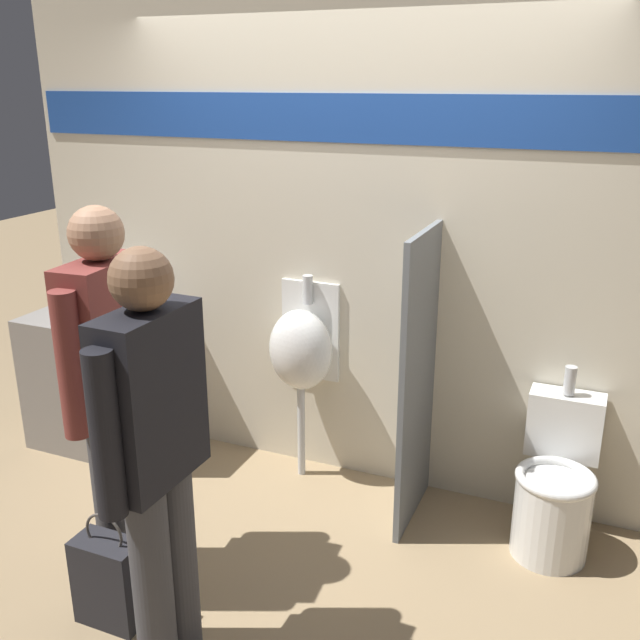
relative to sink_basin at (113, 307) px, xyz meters
The scene contains 11 objects.
ground_plane 1.72m from the sink_basin, 13.88° to the right, with size 16.00×16.00×0.00m, color #997F5B.
display_wall 1.52m from the sink_basin, ahead, with size 3.96×0.07×2.70m.
sink_counter 0.48m from the sink_basin, 132.08° to the right, with size 0.91×0.55×0.83m.
sink_basin is the anchor object (origin of this frame).
cell_phone 0.28m from the sink_basin, 36.53° to the right, with size 0.07×0.14×0.01m.
divider_near_counter 1.91m from the sink_basin, ahead, with size 0.03×0.57×1.52m.
urinal_near_counter 1.21m from the sink_basin, ahead, with size 0.36×0.29×1.17m.
toilet 2.67m from the sink_basin, ahead, with size 0.37×0.54×0.88m.
person_in_vest 1.31m from the sink_basin, 51.53° to the right, with size 0.22×0.60×1.71m.
person_with_lanyard 1.91m from the sink_basin, 47.03° to the right, with size 0.22×0.58×1.66m.
shopping_bag 1.78m from the sink_basin, 54.17° to the right, with size 0.28×0.16×0.52m.
Camera 1 is at (1.30, -2.90, 2.17)m, focal length 40.00 mm.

